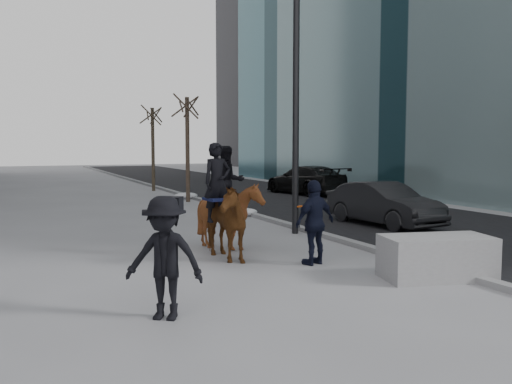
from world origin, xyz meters
name	(u,v)px	position (x,y,z in m)	size (l,w,h in m)	color
ground	(282,276)	(0.00, 0.00, 0.00)	(120.00, 120.00, 0.00)	gray
road	(323,205)	(7.00, 10.00, 0.01)	(8.00, 90.00, 0.01)	black
curb	(232,209)	(3.00, 10.00, 0.06)	(0.25, 90.00, 0.12)	gray
planter	(437,257)	(2.52, -1.32, 0.40)	(1.98, 0.99, 0.79)	gray
car_near	(383,204)	(5.79, 4.51, 0.67)	(1.41, 4.04, 1.33)	black
car_far	(306,180)	(8.90, 14.76, 0.72)	(2.01, 4.95, 1.44)	black
tree_near	(187,144)	(2.40, 13.64, 2.50)	(1.20, 1.20, 5.01)	#392921
tree_far	(153,145)	(2.40, 19.84, 2.46)	(1.20, 1.20, 4.93)	#382D21
mounted_left	(219,216)	(-0.53, 1.95, 0.94)	(1.08, 2.03, 2.52)	#49270E
mounted_right	(230,208)	(0.07, 2.86, 0.98)	(1.42, 1.57, 2.44)	#513010
feeder	(315,222)	(1.08, 0.65, 0.88)	(1.10, 0.98, 1.75)	black
camera_crew	(165,257)	(-2.66, -1.53, 0.89)	(1.30, 1.19, 1.75)	black
lamppost	(299,51)	(2.60, 4.15, 4.99)	(0.25, 1.67, 9.09)	black
snow_piles	(254,215)	(2.70, 7.29, 0.14)	(1.12, 17.05, 0.28)	white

